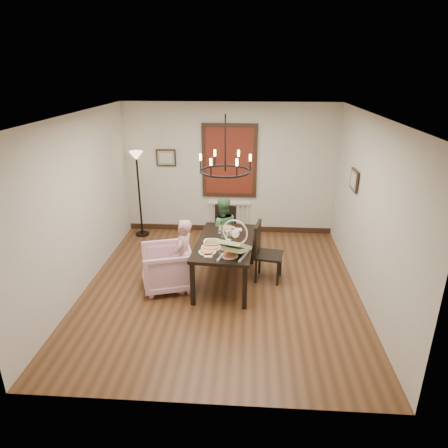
# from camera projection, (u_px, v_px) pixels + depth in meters

# --- Properties ---
(room_shell) EXTENTS (4.51, 5.00, 2.81)m
(room_shell) POSITION_uv_depth(u_px,v_px,m) (222.00, 201.00, 6.52)
(room_shell) COLOR brown
(room_shell) RESTS_ON ground
(dining_table) EXTENTS (1.03, 1.69, 0.77)m
(dining_table) POSITION_uv_depth(u_px,v_px,m) (225.00, 246.00, 6.61)
(dining_table) COLOR black
(dining_table) RESTS_ON room_shell
(chair_far) EXTENTS (0.49, 0.49, 0.96)m
(chair_far) POSITION_uv_depth(u_px,v_px,m) (223.00, 231.00, 7.71)
(chair_far) COLOR black
(chair_far) RESTS_ON room_shell
(chair_right) EXTENTS (0.53, 0.53, 1.03)m
(chair_right) POSITION_uv_depth(u_px,v_px,m) (269.00, 252.00, 6.77)
(chair_right) COLOR black
(chair_right) RESTS_ON room_shell
(armchair) EXTENTS (0.99, 0.98, 0.73)m
(armchair) POSITION_uv_depth(u_px,v_px,m) (167.00, 267.00, 6.58)
(armchair) COLOR #EBB3C6
(armchair) RESTS_ON room_shell
(elderly_woman) EXTENTS (0.33, 0.42, 1.03)m
(elderly_woman) POSITION_uv_depth(u_px,v_px,m) (184.00, 262.00, 6.42)
(elderly_woman) COLOR #CE9193
(elderly_woman) RESTS_ON room_shell
(seated_man) EXTENTS (0.56, 0.47, 1.03)m
(seated_man) POSITION_uv_depth(u_px,v_px,m) (222.00, 235.00, 7.44)
(seated_man) COLOR #416D42
(seated_man) RESTS_ON room_shell
(baby_bouncer) EXTENTS (0.59, 0.69, 0.38)m
(baby_bouncer) POSITION_uv_depth(u_px,v_px,m) (235.00, 243.00, 6.02)
(baby_bouncer) COLOR beige
(baby_bouncer) RESTS_ON dining_table
(salad_bowl) EXTENTS (0.32, 0.32, 0.08)m
(salad_bowl) POSITION_uv_depth(u_px,v_px,m) (212.00, 243.00, 6.42)
(salad_bowl) COLOR white
(salad_bowl) RESTS_ON dining_table
(pizza_platter) EXTENTS (0.32, 0.32, 0.04)m
(pizza_platter) POSITION_uv_depth(u_px,v_px,m) (211.00, 247.00, 6.32)
(pizza_platter) COLOR tan
(pizza_platter) RESTS_ON dining_table
(drinking_glass) EXTENTS (0.07, 0.07, 0.13)m
(drinking_glass) POSITION_uv_depth(u_px,v_px,m) (223.00, 233.00, 6.71)
(drinking_glass) COLOR silver
(drinking_glass) RESTS_ON dining_table
(window_blinds) EXTENTS (1.00, 0.03, 1.40)m
(window_blinds) POSITION_uv_depth(u_px,v_px,m) (229.00, 161.00, 8.39)
(window_blinds) COLOR #5D2112
(window_blinds) RESTS_ON room_shell
(radiator) EXTENTS (0.92, 0.12, 0.62)m
(radiator) POSITION_uv_depth(u_px,v_px,m) (229.00, 216.00, 8.86)
(radiator) COLOR silver
(radiator) RESTS_ON room_shell
(picture_back) EXTENTS (0.42, 0.03, 0.36)m
(picture_back) POSITION_uv_depth(u_px,v_px,m) (166.00, 158.00, 8.46)
(picture_back) COLOR black
(picture_back) RESTS_ON room_shell
(picture_right) EXTENTS (0.03, 0.42, 0.36)m
(picture_right) POSITION_uv_depth(u_px,v_px,m) (354.00, 180.00, 6.78)
(picture_right) COLOR black
(picture_right) RESTS_ON room_shell
(floor_lamp) EXTENTS (0.30, 0.30, 1.80)m
(floor_lamp) POSITION_uv_depth(u_px,v_px,m) (139.00, 195.00, 8.48)
(floor_lamp) COLOR black
(floor_lamp) RESTS_ON room_shell
(chandelier) EXTENTS (0.80, 0.80, 0.04)m
(chandelier) POSITION_uv_depth(u_px,v_px,m) (225.00, 171.00, 6.14)
(chandelier) COLOR black
(chandelier) RESTS_ON room_shell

